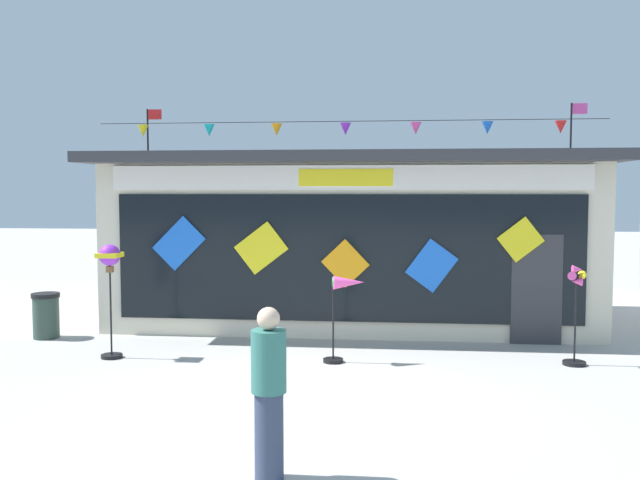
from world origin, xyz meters
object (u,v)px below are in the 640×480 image
object	(u,v)px
kite_shop_building	(352,238)
trash_bin	(46,315)
wind_spinner_far_left	(110,268)
wind_spinner_center_left	(576,311)
person_mid_plaza	(269,392)
wind_spinner_left	(345,299)

from	to	relation	value
kite_shop_building	trash_bin	size ratio (longest dim) A/B	11.70
wind_spinner_far_left	trash_bin	bearing A→B (deg)	143.29
trash_bin	wind_spinner_far_left	bearing A→B (deg)	-36.71
wind_spinner_far_left	trash_bin	xyz separation A→B (m)	(-1.86, 1.39, -1.07)
wind_spinner_center_left	kite_shop_building	bearing A→B (deg)	135.26
kite_shop_building	wind_spinner_center_left	xyz separation A→B (m)	(3.77, -3.73, -0.90)
wind_spinner_center_left	person_mid_plaza	world-z (taller)	person_mid_plaza
kite_shop_building	wind_spinner_center_left	world-z (taller)	kite_shop_building
kite_shop_building	person_mid_plaza	world-z (taller)	kite_shop_building
wind_spinner_far_left	kite_shop_building	bearing A→B (deg)	46.58
wind_spinner_left	person_mid_plaza	bearing A→B (deg)	-95.16
wind_spinner_left	trash_bin	world-z (taller)	wind_spinner_left
wind_spinner_far_left	trash_bin	size ratio (longest dim) A/B	2.22
trash_bin	person_mid_plaza	bearing A→B (deg)	-48.11
wind_spinner_far_left	person_mid_plaza	distance (m)	5.77
wind_spinner_center_left	trash_bin	xyz separation A→B (m)	(-9.42, 1.11, -0.44)
wind_spinner_left	trash_bin	xyz separation A→B (m)	(-5.75, 1.31, -0.60)
wind_spinner_center_left	person_mid_plaza	bearing A→B (deg)	-130.19
wind_spinner_left	wind_spinner_center_left	bearing A→B (deg)	3.08
kite_shop_building	person_mid_plaza	size ratio (longest dim) A/B	5.96
wind_spinner_left	wind_spinner_center_left	world-z (taller)	wind_spinner_center_left
kite_shop_building	wind_spinner_far_left	world-z (taller)	kite_shop_building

